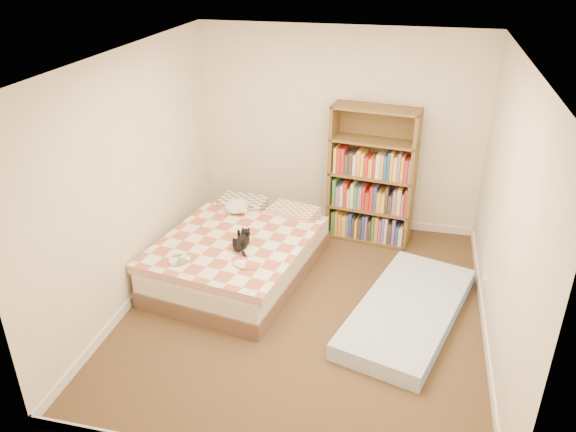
% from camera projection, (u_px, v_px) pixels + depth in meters
% --- Properties ---
extents(room, '(3.51, 4.01, 2.51)m').
position_uv_depth(room, '(307.00, 201.00, 5.18)').
color(room, '#41301B').
rests_on(room, ground).
extents(bed, '(1.74, 2.22, 0.54)m').
position_uv_depth(bed, '(241.00, 253.00, 6.21)').
color(bed, brown).
rests_on(bed, room).
extents(bookshelf, '(1.05, 0.48, 1.68)m').
position_uv_depth(bookshelf, '(371.00, 193.00, 6.79)').
color(bookshelf, '#54391C').
rests_on(bookshelf, room).
extents(floor_mattress, '(1.35, 2.06, 0.17)m').
position_uv_depth(floor_mattress, '(408.00, 311.00, 5.52)').
color(floor_mattress, '#7FA6D4').
rests_on(floor_mattress, room).
extents(black_cat, '(0.20, 0.56, 0.13)m').
position_uv_depth(black_cat, '(243.00, 241.00, 5.85)').
color(black_cat, black).
rests_on(black_cat, bed).
extents(white_dog, '(0.31, 0.34, 0.15)m').
position_uv_depth(white_dog, '(237.00, 206.00, 6.56)').
color(white_dog, white).
rests_on(white_dog, bed).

